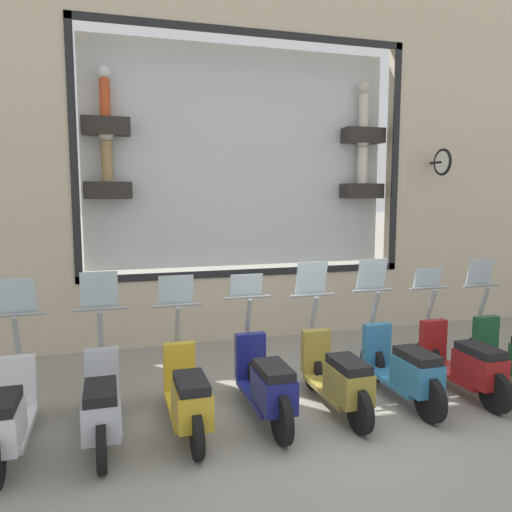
% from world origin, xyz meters
% --- Properties ---
extents(ground_plane, '(120.00, 120.00, 0.00)m').
position_xyz_m(ground_plane, '(0.00, 0.00, 0.00)').
color(ground_plane, gray).
extents(building_facade, '(1.17, 36.00, 9.96)m').
position_xyz_m(building_facade, '(3.60, -0.00, 5.09)').
color(building_facade, beige).
rests_on(building_facade, ground_plane).
extents(scooter_red_1, '(1.80, 0.61, 1.53)m').
position_xyz_m(scooter_red_1, '(0.20, -1.94, 0.43)').
color(scooter_red_1, black).
rests_on(scooter_red_1, ground_plane).
extents(scooter_teal_2, '(1.81, 0.60, 1.70)m').
position_xyz_m(scooter_teal_2, '(0.21, -1.06, 0.44)').
color(scooter_teal_2, black).
rests_on(scooter_teal_2, ground_plane).
extents(scooter_olive_3, '(1.80, 0.61, 1.69)m').
position_xyz_m(scooter_olive_3, '(0.21, -0.18, 0.43)').
color(scooter_olive_3, black).
rests_on(scooter_olive_3, ground_plane).
extents(scooter_navy_4, '(1.81, 0.60, 1.57)m').
position_xyz_m(scooter_navy_4, '(0.21, 0.71, 0.44)').
color(scooter_navy_4, black).
rests_on(scooter_navy_4, ground_plane).
extents(scooter_yellow_5, '(1.79, 0.60, 1.59)m').
position_xyz_m(scooter_yellow_5, '(0.20, 1.59, 0.41)').
color(scooter_yellow_5, black).
rests_on(scooter_yellow_5, ground_plane).
extents(scooter_silver_6, '(1.79, 0.61, 1.68)m').
position_xyz_m(scooter_silver_6, '(0.20, 2.47, 0.42)').
color(scooter_silver_6, black).
rests_on(scooter_silver_6, ground_plane).
extents(scooter_white_7, '(1.79, 0.61, 1.64)m').
position_xyz_m(scooter_white_7, '(0.20, 3.35, 0.42)').
color(scooter_white_7, black).
rests_on(scooter_white_7, ground_plane).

